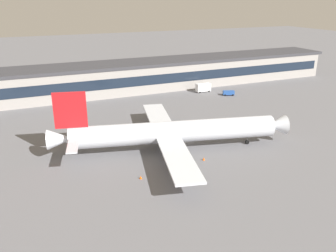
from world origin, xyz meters
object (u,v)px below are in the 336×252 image
at_px(airliner, 171,132).
at_px(stair_truck, 203,87).
at_px(traffic_cone_2, 141,177).
at_px(follow_me_car, 228,93).
at_px(traffic_cone_0, 204,159).
at_px(traffic_cone_1, 196,171).

bearing_deg(airliner, stair_truck, 52.93).
distance_m(airliner, traffic_cone_2, 17.46).
height_order(airliner, follow_me_car, airliner).
xyz_separation_m(stair_truck, traffic_cone_2, (-48.40, -59.38, -1.62)).
bearing_deg(traffic_cone_2, airliner, 43.29).
relative_size(follow_me_car, stair_truck, 0.80).
bearing_deg(traffic_cone_0, follow_me_car, 51.75).
relative_size(airliner, follow_me_car, 12.55).
bearing_deg(traffic_cone_0, airliner, 117.24).
xyz_separation_m(follow_me_car, traffic_cone_0, (-37.88, -48.05, -0.73)).
xyz_separation_m(follow_me_car, stair_truck, (-6.37, 8.69, 0.89)).
distance_m(follow_me_car, traffic_cone_2, 74.64).
bearing_deg(airliner, follow_me_car, 42.64).
xyz_separation_m(airliner, follow_me_car, (42.48, 39.11, -3.69)).
relative_size(follow_me_car, traffic_cone_1, 7.09).
relative_size(traffic_cone_1, traffic_cone_2, 0.95).
bearing_deg(stair_truck, traffic_cone_2, -129.18).
bearing_deg(traffic_cone_1, airliner, 90.01).
xyz_separation_m(follow_me_car, traffic_cone_1, (-42.48, -52.88, -0.75)).
height_order(airliner, traffic_cone_1, airliner).
distance_m(traffic_cone_0, traffic_cone_2, 17.10).
bearing_deg(traffic_cone_1, follow_me_car, 51.23).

